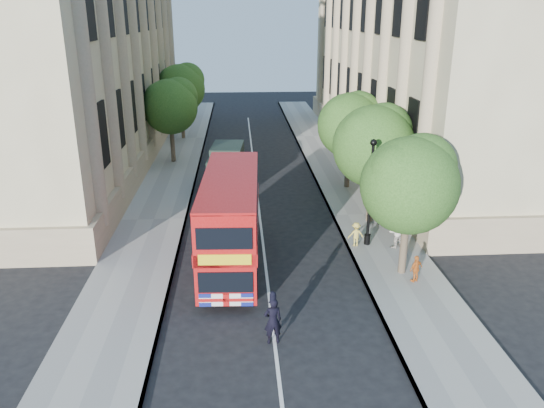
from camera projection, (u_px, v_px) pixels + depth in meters
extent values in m
plane|color=black|center=(272.00, 316.00, 19.67)|extent=(120.00, 120.00, 0.00)
cube|color=gray|center=(363.00, 215.00, 29.39)|extent=(3.50, 80.00, 0.12)
cube|color=gray|center=(154.00, 220.00, 28.70)|extent=(3.50, 80.00, 0.12)
cube|color=tan|center=(433.00, 36.00, 40.00)|extent=(12.00, 38.00, 18.00)
cube|color=tan|center=(60.00, 37.00, 38.33)|extent=(12.00, 38.00, 18.00)
cylinder|color=#473828|center=(404.00, 244.00, 22.36)|extent=(0.32, 0.32, 2.86)
sphere|color=#234818|center=(409.00, 185.00, 21.48)|extent=(4.00, 4.00, 4.00)
sphere|color=#234818|center=(422.00, 167.00, 21.67)|extent=(2.80, 2.80, 2.80)
sphere|color=#234818|center=(400.00, 176.00, 20.99)|extent=(2.60, 2.60, 2.60)
cylinder|color=#473828|center=(370.00, 197.00, 27.97)|extent=(0.32, 0.32, 2.99)
sphere|color=#234818|center=(374.00, 146.00, 27.05)|extent=(4.20, 4.20, 4.20)
sphere|color=#234818|center=(384.00, 131.00, 27.23)|extent=(2.94, 2.94, 2.94)
sphere|color=#234818|center=(366.00, 137.00, 26.55)|extent=(2.73, 2.73, 2.73)
cylinder|color=#473828|center=(348.00, 167.00, 33.62)|extent=(0.32, 0.32, 2.90)
sphere|color=#234818|center=(350.00, 125.00, 32.72)|extent=(4.00, 4.00, 4.00)
sphere|color=#234818|center=(358.00, 113.00, 32.91)|extent=(2.80, 2.80, 2.80)
sphere|color=#234818|center=(343.00, 118.00, 32.23)|extent=(2.60, 2.60, 2.60)
cylinder|color=#473828|center=(173.00, 143.00, 39.46)|extent=(0.32, 0.32, 2.99)
sphere|color=#234818|center=(170.00, 107.00, 38.54)|extent=(4.00, 4.00, 4.00)
sphere|color=#234818|center=(178.00, 96.00, 38.72)|extent=(2.80, 2.80, 2.80)
sphere|color=#234818|center=(162.00, 100.00, 38.05)|extent=(2.60, 2.60, 2.60)
cylinder|color=#473828|center=(183.00, 122.00, 46.95)|extent=(0.32, 0.32, 3.17)
sphere|color=#234818|center=(181.00, 89.00, 45.97)|extent=(4.20, 4.20, 4.20)
sphere|color=#234818|center=(188.00, 80.00, 46.14)|extent=(2.94, 2.94, 2.94)
sphere|color=#234818|center=(174.00, 82.00, 45.46)|extent=(2.73, 2.73, 2.73)
cylinder|color=black|center=(367.00, 239.00, 25.48)|extent=(0.30, 0.30, 0.50)
cylinder|color=black|center=(370.00, 195.00, 24.72)|extent=(0.14, 0.14, 5.00)
sphere|color=black|center=(374.00, 143.00, 23.88)|extent=(0.32, 0.32, 0.32)
cube|color=#A40B0B|center=(231.00, 218.00, 23.03)|extent=(2.64, 8.73, 3.59)
cube|color=black|center=(232.00, 235.00, 23.30)|extent=(2.68, 8.18, 0.82)
cube|color=black|center=(230.00, 198.00, 22.71)|extent=(2.68, 8.18, 0.82)
cube|color=yellow|center=(225.00, 259.00, 18.93)|extent=(1.91, 0.16, 0.41)
cylinder|color=black|center=(202.00, 289.00, 20.73)|extent=(0.29, 0.92, 0.91)
cylinder|color=black|center=(254.00, 288.00, 20.77)|extent=(0.29, 0.92, 0.91)
cylinder|color=black|center=(214.00, 230.00, 26.29)|extent=(0.29, 0.92, 0.91)
cylinder|color=black|center=(256.00, 230.00, 26.33)|extent=(0.29, 0.92, 0.91)
cube|color=black|center=(224.00, 175.00, 32.33)|extent=(2.08, 1.91, 2.02)
cube|color=black|center=(222.00, 175.00, 31.48)|extent=(1.73, 0.26, 0.67)
cube|color=black|center=(228.00, 163.00, 34.25)|extent=(2.21, 3.25, 2.41)
cube|color=black|center=(227.00, 183.00, 34.10)|extent=(2.16, 4.76, 0.24)
cylinder|color=black|center=(210.00, 190.00, 32.57)|extent=(0.28, 0.79, 0.77)
cylinder|color=black|center=(238.00, 190.00, 32.52)|extent=(0.28, 0.79, 0.77)
cylinder|color=black|center=(217.00, 175.00, 35.56)|extent=(0.28, 0.79, 0.77)
cylinder|color=black|center=(243.00, 175.00, 35.51)|extent=(0.28, 0.79, 0.77)
imported|color=black|center=(273.00, 321.00, 17.83)|extent=(0.69, 0.52, 1.70)
imported|color=beige|center=(395.00, 231.00, 24.98)|extent=(0.97, 0.90, 1.60)
imported|color=orange|center=(416.00, 269.00, 21.80)|extent=(0.73, 0.59, 1.17)
imported|color=gold|center=(356.00, 234.00, 25.20)|extent=(0.79, 0.49, 1.18)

